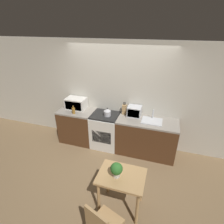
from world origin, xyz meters
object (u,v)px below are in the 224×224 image
at_px(stove_range, 106,130).
at_px(microwave, 76,103).
at_px(kettle, 107,112).
at_px(dining_table, 121,181).
at_px(toaster_oven, 134,111).
at_px(bottle, 74,110).

relative_size(stove_range, microwave, 1.76).
distance_m(stove_range, kettle, 0.55).
bearing_deg(stove_range, kettle, -26.51).
distance_m(stove_range, dining_table, 1.81).
bearing_deg(stove_range, toaster_oven, 12.41).
xyz_separation_m(stove_range, kettle, (0.07, -0.03, 0.54)).
relative_size(microwave, bottle, 2.53).
relative_size(stove_range, toaster_oven, 2.82).
bearing_deg(bottle, toaster_oven, 12.40).
distance_m(kettle, dining_table, 1.78).
bearing_deg(microwave, kettle, -9.21).
bearing_deg(toaster_oven, kettle, -163.36).
height_order(microwave, toaster_oven, microwave).
distance_m(microwave, bottle, 0.30).
distance_m(toaster_oven, dining_table, 1.80).
bearing_deg(toaster_oven, microwave, -178.58).
xyz_separation_m(kettle, bottle, (-0.84, -0.14, -0.01)).
bearing_deg(toaster_oven, stove_range, -167.59).
distance_m(stove_range, microwave, 1.03).
relative_size(kettle, dining_table, 0.28).
xyz_separation_m(kettle, dining_table, (0.77, -1.56, -0.38)).
bearing_deg(toaster_oven, dining_table, -85.17).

